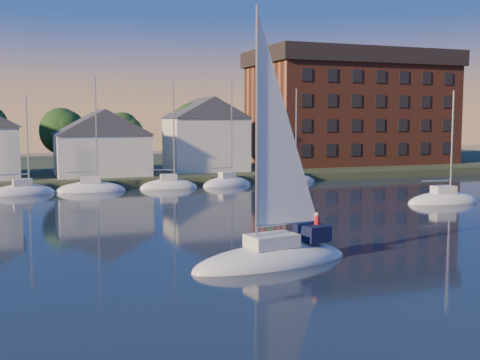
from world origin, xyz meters
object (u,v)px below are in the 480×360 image
condo_block (351,107)px  hero_sailboat (274,253)px  clubhouse_east (206,133)px  drifting_sailboat_right (443,202)px  clubhouse_centre (102,142)px

condo_block → hero_sailboat: condo_block is taller
clubhouse_east → drifting_sailboat_right: clubhouse_east is taller
clubhouse_centre → clubhouse_east: clubhouse_east is taller
clubhouse_centre → hero_sailboat: 45.79m
clubhouse_centre → drifting_sailboat_right: size_ratio=0.99×
condo_block → hero_sailboat: 65.66m
condo_block → drifting_sailboat_right: condo_block is taller
condo_block → clubhouse_centre: bearing=-168.8°
clubhouse_east → clubhouse_centre: bearing=-171.9°
hero_sailboat → condo_block: bearing=-133.1°
clubhouse_centre → drifting_sailboat_right: bearing=-46.7°
hero_sailboat → clubhouse_east: bearing=-111.4°
clubhouse_east → hero_sailboat: (-11.06, -47.47, -5.38)m
clubhouse_centre → clubhouse_east: 14.17m
drifting_sailboat_right → clubhouse_centre: bearing=139.3°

